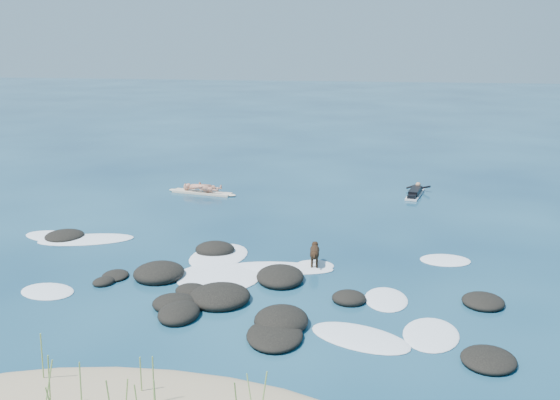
# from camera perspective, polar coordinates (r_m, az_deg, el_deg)

# --- Properties ---
(ground) EXTENTS (160.00, 160.00, 0.00)m
(ground) POSITION_cam_1_polar(r_m,az_deg,el_deg) (17.91, -3.33, -5.91)
(ground) COLOR #0A2642
(ground) RESTS_ON ground
(dune_grass) EXTENTS (4.36, 1.96, 1.23)m
(dune_grass) POSITION_cam_1_polar(r_m,az_deg,el_deg) (10.75, -12.93, -17.35)
(dune_grass) COLOR #7FA750
(dune_grass) RESTS_ON ground
(reef_rocks) EXTENTS (13.98, 7.57, 0.51)m
(reef_rocks) POSITION_cam_1_polar(r_m,az_deg,el_deg) (15.88, -5.12, -8.30)
(reef_rocks) COLOR black
(reef_rocks) RESTS_ON ground
(breaking_foam) EXTENTS (14.30, 7.35, 0.12)m
(breaking_foam) POSITION_cam_1_polar(r_m,az_deg,el_deg) (17.46, -5.17, -6.46)
(breaking_foam) COLOR white
(breaking_foam) RESTS_ON ground
(standing_surfer_rig) EXTENTS (3.08, 0.98, 1.75)m
(standing_surfer_rig) POSITION_cam_1_polar(r_m,az_deg,el_deg) (25.99, -7.19, 2.06)
(standing_surfer_rig) COLOR beige
(standing_surfer_rig) RESTS_ON ground
(paddling_surfer_rig) EXTENTS (1.11, 2.33, 0.40)m
(paddling_surfer_rig) POSITION_cam_1_polar(r_m,az_deg,el_deg) (26.21, 12.26, 0.70)
(paddling_surfer_rig) COLOR silver
(paddling_surfer_rig) RESTS_ON ground
(dog) EXTENTS (0.32, 1.04, 0.66)m
(dog) POSITION_cam_1_polar(r_m,az_deg,el_deg) (17.62, 3.19, -4.76)
(dog) COLOR black
(dog) RESTS_ON ground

